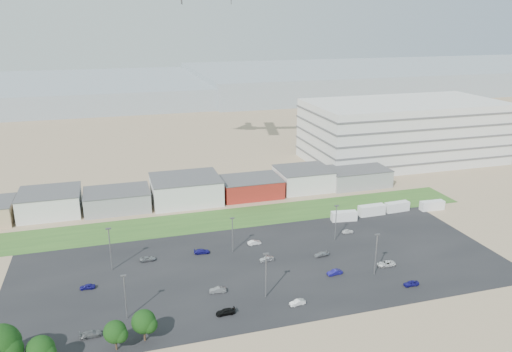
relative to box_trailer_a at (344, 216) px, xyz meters
name	(u,v)px	position (x,y,z in m)	size (l,w,h in m)	color
ground	(270,314)	(-36.74, -40.74, -1.44)	(700.00, 700.00, 0.00)	#977B60
parking_lot	(264,266)	(-31.74, -20.74, -1.43)	(120.00, 50.00, 0.01)	black
grass_strip	(216,220)	(-36.74, 11.26, -1.43)	(160.00, 16.00, 0.02)	#305B22
hills_backdrop	(195,87)	(3.26, 274.26, 3.06)	(700.00, 200.00, 9.00)	gray
building_row	(152,193)	(-53.74, 30.26, 2.56)	(170.00, 20.00, 8.00)	silver
parking_garage	(403,131)	(53.26, 54.26, 11.06)	(80.00, 40.00, 25.00)	silver
box_trailer_a	(344,216)	(0.00, 0.00, 0.00)	(7.66, 2.39, 2.87)	silver
box_trailer_b	(372,210)	(10.15, 1.61, 0.14)	(8.41, 2.63, 3.15)	silver
box_trailer_c	(397,207)	(19.42, 2.17, 0.03)	(7.84, 2.45, 2.94)	silver
box_trailer_d	(432,205)	(30.68, 0.01, 0.01)	(7.72, 2.41, 2.89)	silver
tree_left	(1,349)	(-85.70, -45.43, 4.07)	(7.33, 7.33, 11.00)	black
tree_mid	(41,352)	(-79.60, -46.08, 2.44)	(5.17, 5.17, 7.75)	black
tree_right	(115,334)	(-67.34, -43.58, 1.93)	(4.48, 4.48, 6.73)	black
tree_near	(144,324)	(-62.11, -42.32, 2.21)	(4.87, 4.87, 7.30)	black
lightpole_front_l	(125,297)	(-64.97, -33.84, 3.46)	(1.15, 0.48, 9.80)	slate
lightpole_front_m	(266,275)	(-35.55, -34.19, 3.83)	(1.24, 0.52, 10.53)	slate
lightpole_front_r	(376,254)	(-7.74, -32.00, 3.78)	(1.23, 0.51, 10.42)	slate
lightpole_back_l	(110,249)	(-67.43, -11.87, 4.04)	(1.29, 0.54, 10.95)	slate
lightpole_back_m	(233,235)	(-37.09, -10.75, 3.33)	(1.12, 0.47, 9.53)	slate
lightpole_back_r	(336,223)	(-8.48, -11.83, 3.63)	(1.19, 0.50, 10.13)	slate
parked_car_0	(386,264)	(-2.89, -29.08, -0.81)	(2.06, 4.48, 1.24)	silver
parked_car_1	(335,272)	(-16.88, -29.45, -0.82)	(1.31, 3.76, 1.24)	navy
parked_car_2	(411,283)	(-2.39, -39.11, -0.83)	(1.44, 3.58, 1.22)	navy
parked_car_3	(226,312)	(-45.48, -38.17, -0.85)	(1.65, 4.06, 1.18)	black
parked_car_4	(218,290)	(-45.17, -29.33, -0.82)	(1.30, 3.72, 1.23)	#595B5E
parked_car_5	(87,287)	(-72.96, -19.44, -0.86)	(1.36, 3.38, 1.15)	navy
parked_car_6	(202,251)	(-44.97, -9.42, -0.84)	(1.66, 4.09, 1.19)	navy
parked_car_7	(267,259)	(-30.20, -18.36, -0.85)	(1.24, 3.56, 1.17)	#A5A5AA
parked_car_8	(348,231)	(-3.03, -8.67, -0.88)	(1.31, 3.25, 1.11)	silver
parked_car_9	(148,259)	(-58.74, -9.54, -0.89)	(1.82, 3.94, 1.10)	#A5A5AA
parked_car_10	(91,334)	(-71.88, -38.11, -0.82)	(1.72, 4.23, 1.23)	#595B5E
parked_car_11	(254,243)	(-30.46, -8.26, -0.84)	(1.27, 3.63, 1.20)	silver
parked_car_12	(321,254)	(-16.07, -19.73, -0.87)	(1.58, 3.89, 1.13)	#A5A5AA
parked_car_13	(297,303)	(-30.05, -39.13, -0.86)	(1.22, 3.48, 1.15)	silver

